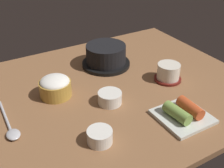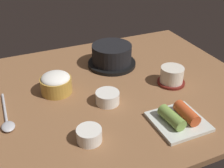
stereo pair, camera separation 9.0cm
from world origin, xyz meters
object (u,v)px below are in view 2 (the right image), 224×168
(rice_bowl, at_px, (56,83))
(spoon, at_px, (7,120))
(tea_cup_with_saucer, at_px, (172,76))
(side_bowl_near, at_px, (89,135))
(stone_pot, at_px, (112,55))
(banchan_cup_center, at_px, (108,97))
(kimchi_plate, at_px, (179,118))

(rice_bowl, distance_m, spoon, 0.19)
(rice_bowl, relative_size, spoon, 0.51)
(rice_bowl, height_order, tea_cup_with_saucer, rice_bowl)
(rice_bowl, distance_m, tea_cup_with_saucer, 0.38)
(side_bowl_near, bearing_deg, stone_pot, 58.62)
(tea_cup_with_saucer, relative_size, banchan_cup_center, 1.28)
(rice_bowl, relative_size, side_bowl_near, 1.53)
(stone_pot, bearing_deg, spoon, -154.01)
(kimchi_plate, distance_m, side_bowl_near, 0.25)
(tea_cup_with_saucer, bearing_deg, banchan_cup_center, -175.77)
(side_bowl_near, height_order, spoon, side_bowl_near)
(stone_pot, distance_m, tea_cup_with_saucer, 0.24)
(stone_pot, distance_m, spoon, 0.45)
(banchan_cup_center, distance_m, spoon, 0.29)
(tea_cup_with_saucer, xyz_separation_m, side_bowl_near, (-0.35, -0.15, -0.01))
(stone_pot, relative_size, rice_bowl, 1.81)
(stone_pot, distance_m, banchan_cup_center, 0.25)
(spoon, bearing_deg, kimchi_plate, -23.96)
(rice_bowl, relative_size, banchan_cup_center, 1.37)
(tea_cup_with_saucer, height_order, kimchi_plate, tea_cup_with_saucer)
(tea_cup_with_saucer, bearing_deg, rice_bowl, 164.42)
(banchan_cup_center, relative_size, kimchi_plate, 0.52)
(spoon, bearing_deg, tea_cup_with_saucer, -0.76)
(tea_cup_with_saucer, relative_size, spoon, 0.48)
(rice_bowl, xyz_separation_m, side_bowl_near, (0.02, -0.26, -0.02))
(tea_cup_with_saucer, xyz_separation_m, banchan_cup_center, (-0.24, -0.02, -0.01))
(banchan_cup_center, xyz_separation_m, kimchi_plate, (0.14, -0.17, -0.00))
(side_bowl_near, bearing_deg, rice_bowl, 94.60)
(rice_bowl, distance_m, banchan_cup_center, 0.18)
(rice_bowl, height_order, side_bowl_near, rice_bowl)
(stone_pot, relative_size, tea_cup_with_saucer, 1.93)
(side_bowl_near, xyz_separation_m, spoon, (-0.19, 0.16, -0.01))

